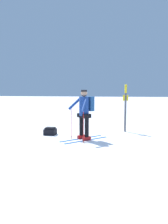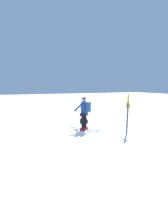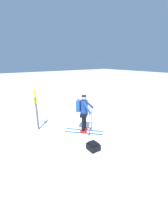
% 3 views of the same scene
% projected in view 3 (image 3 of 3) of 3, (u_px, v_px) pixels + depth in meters
% --- Properties ---
extents(ground_plane, '(80.00, 80.00, 0.00)m').
position_uv_depth(ground_plane, '(77.00, 136.00, 6.81)').
color(ground_plane, white).
extents(skier, '(1.58, 1.63, 1.79)m').
position_uv_depth(skier, '(83.00, 111.00, 6.89)').
color(skier, '#144C9E').
rests_on(skier, ground_plane).
extents(dropped_backpack, '(0.41, 0.46, 0.30)m').
position_uv_depth(dropped_backpack, '(93.00, 146.00, 5.73)').
color(dropped_backpack, black).
rests_on(dropped_backpack, ground_plane).
extents(trail_marker, '(0.11, 0.23, 2.01)m').
position_uv_depth(trail_marker, '(36.00, 107.00, 7.08)').
color(trail_marker, '#4C4C51').
rests_on(trail_marker, ground_plane).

